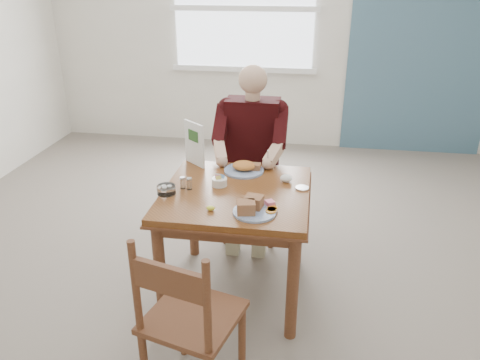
% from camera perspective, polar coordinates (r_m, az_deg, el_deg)
% --- Properties ---
extents(floor, '(6.00, 6.00, 0.00)m').
position_cam_1_polar(floor, '(3.29, -0.46, -13.15)').
color(floor, slate).
rests_on(floor, ground).
extents(wall_back, '(5.50, 0.00, 5.50)m').
position_cam_1_polar(wall_back, '(5.63, 4.75, 18.08)').
color(wall_back, silver).
rests_on(wall_back, ground).
extents(accent_panel, '(1.60, 0.02, 2.80)m').
position_cam_1_polar(accent_panel, '(5.71, 21.66, 16.64)').
color(accent_panel, '#42667B').
rests_on(accent_panel, ground).
extents(lemon_wedge, '(0.05, 0.04, 0.03)m').
position_cam_1_polar(lemon_wedge, '(2.66, -3.61, -3.45)').
color(lemon_wedge, yellow).
rests_on(lemon_wedge, table).
extents(napkin, '(0.09, 0.08, 0.05)m').
position_cam_1_polar(napkin, '(3.02, 5.64, 0.20)').
color(napkin, white).
rests_on(napkin, table).
extents(metal_dish, '(0.09, 0.09, 0.01)m').
position_cam_1_polar(metal_dish, '(2.95, 7.58, -0.98)').
color(metal_dish, silver).
rests_on(metal_dish, table).
extents(window, '(1.72, 0.04, 1.42)m').
position_cam_1_polar(window, '(5.62, 0.46, 20.20)').
color(window, white).
rests_on(window, wall_back).
extents(table, '(0.92, 0.92, 0.75)m').
position_cam_1_polar(table, '(2.95, -0.50, -3.25)').
color(table, brown).
rests_on(table, ground).
extents(chair_far, '(0.42, 0.42, 0.95)m').
position_cam_1_polar(chair_far, '(3.73, 1.52, 0.16)').
color(chair_far, brown).
rests_on(chair_far, ground).
extents(chair_near, '(0.52, 0.52, 0.95)m').
position_cam_1_polar(chair_near, '(2.33, -6.33, -16.67)').
color(chair_near, brown).
rests_on(chair_near, ground).
extents(diner, '(0.53, 0.56, 1.39)m').
position_cam_1_polar(diner, '(3.52, 1.38, 4.51)').
color(diner, tan).
rests_on(diner, chair_far).
extents(near_plate, '(0.27, 0.26, 0.08)m').
position_cam_1_polar(near_plate, '(2.63, 1.60, -3.37)').
color(near_plate, white).
rests_on(near_plate, table).
extents(far_plate, '(0.28, 0.28, 0.07)m').
position_cam_1_polar(far_plate, '(3.16, 0.59, 1.50)').
color(far_plate, white).
rests_on(far_plate, table).
extents(caddy, '(0.11, 0.11, 0.07)m').
position_cam_1_polar(caddy, '(2.96, -2.53, -0.21)').
color(caddy, white).
rests_on(caddy, table).
extents(shakers, '(0.08, 0.05, 0.08)m').
position_cam_1_polar(shakers, '(2.93, -6.59, -0.37)').
color(shakers, white).
rests_on(shakers, table).
extents(creamer, '(0.14, 0.14, 0.05)m').
position_cam_1_polar(creamer, '(2.88, -8.98, -1.15)').
color(creamer, white).
rests_on(creamer, table).
extents(menu, '(0.17, 0.15, 0.31)m').
position_cam_1_polar(menu, '(3.25, -5.58, 4.46)').
color(menu, white).
rests_on(menu, table).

